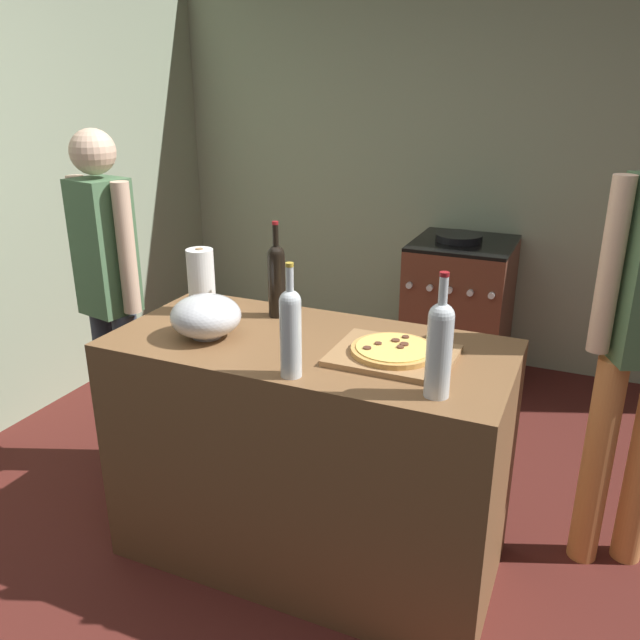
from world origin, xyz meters
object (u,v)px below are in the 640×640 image
(wine_bottle_clear, at_px, (439,345))
(wine_bottle_amber, at_px, (291,329))
(wine_bottle_dark, at_px, (277,277))
(mixing_bowl, at_px, (206,316))
(pizza, at_px, (393,350))
(person_in_stripes, at_px, (109,286))
(paper_towel_roll, at_px, (201,281))
(stove, at_px, (459,311))

(wine_bottle_clear, height_order, wine_bottle_amber, wine_bottle_clear)
(wine_bottle_clear, distance_m, wine_bottle_amber, 0.45)
(wine_bottle_dark, bearing_deg, mixing_bowl, -114.13)
(pizza, xyz_separation_m, wine_bottle_clear, (0.20, -0.21, 0.13))
(wine_bottle_dark, distance_m, wine_bottle_clear, 0.85)
(mixing_bowl, distance_m, person_in_stripes, 0.80)
(mixing_bowl, height_order, paper_towel_roll, paper_towel_roll)
(wine_bottle_clear, height_order, stove, wine_bottle_clear)
(mixing_bowl, distance_m, paper_towel_roll, 0.28)
(mixing_bowl, bearing_deg, paper_towel_roll, 126.18)
(stove, bearing_deg, pizza, -85.41)
(paper_towel_roll, bearing_deg, wine_bottle_clear, -18.43)
(wine_bottle_clear, distance_m, stove, 2.18)
(wine_bottle_dark, relative_size, wine_bottle_amber, 1.02)
(paper_towel_roll, height_order, wine_bottle_clear, wine_bottle_clear)
(pizza, xyz_separation_m, stove, (-0.15, 1.86, -0.49))
(wine_bottle_dark, height_order, wine_bottle_amber, wine_bottle_dark)
(paper_towel_roll, height_order, wine_bottle_amber, wine_bottle_amber)
(pizza, height_order, wine_bottle_dark, wine_bottle_dark)
(wine_bottle_dark, distance_m, person_in_stripes, 0.87)
(paper_towel_roll, distance_m, wine_bottle_dark, 0.31)
(mixing_bowl, bearing_deg, wine_bottle_dark, 65.87)
(pizza, relative_size, paper_towel_roll, 1.10)
(wine_bottle_clear, bearing_deg, wine_bottle_amber, -173.69)
(mixing_bowl, distance_m, stove, 2.08)
(wine_bottle_dark, xyz_separation_m, wine_bottle_clear, (0.74, -0.42, 0.00))
(paper_towel_roll, distance_m, wine_bottle_amber, 0.71)
(wine_bottle_dark, distance_m, wine_bottle_amber, 0.55)
(pizza, height_order, mixing_bowl, mixing_bowl)
(pizza, xyz_separation_m, wine_bottle_amber, (-0.25, -0.26, 0.13))
(wine_bottle_clear, relative_size, wine_bottle_amber, 1.03)
(paper_towel_roll, distance_m, stove, 1.94)
(wine_bottle_amber, bearing_deg, pizza, 45.47)
(wine_bottle_amber, relative_size, person_in_stripes, 0.23)
(pizza, relative_size, wine_bottle_dark, 0.76)
(pizza, distance_m, wine_bottle_amber, 0.38)
(mixing_bowl, bearing_deg, pizza, 7.12)
(stove, height_order, person_in_stripes, person_in_stripes)
(mixing_bowl, relative_size, wine_bottle_dark, 0.67)
(person_in_stripes, bearing_deg, paper_towel_roll, -10.19)
(paper_towel_roll, xyz_separation_m, wine_bottle_amber, (0.58, -0.39, 0.03))
(paper_towel_roll, xyz_separation_m, wine_bottle_dark, (0.30, 0.07, 0.03))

